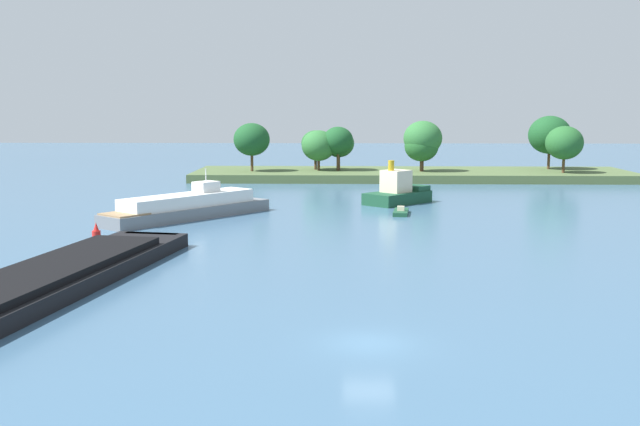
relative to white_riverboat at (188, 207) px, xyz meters
name	(u,v)px	position (x,y,z in m)	size (l,w,h in m)	color
ground_plane	(369,343)	(17.07, -41.24, -1.19)	(400.00, 400.00, 0.00)	#3D607F
treeline_island	(413,159)	(27.22, 43.92, 2.00)	(68.68, 17.57, 9.89)	#4C6038
white_riverboat	(188,207)	(0.00, 0.00, 0.00)	(15.44, 17.87, 5.03)	slate
small_motorboat	(401,212)	(22.13, 3.64, -0.95)	(2.05, 4.87, 0.93)	#19472D
tugboat	(398,192)	(22.49, 12.67, 0.15)	(8.61, 8.82, 5.19)	#19472D
channel_buoy_red	(96,235)	(-4.66, -15.26, -0.38)	(0.70, 0.70, 1.90)	red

